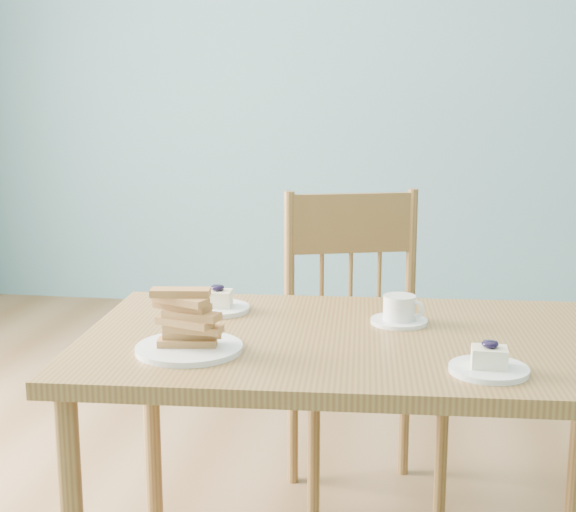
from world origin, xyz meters
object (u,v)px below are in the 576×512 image
(cheesecake_plate_far, at_px, (217,304))
(coffee_cup, at_px, (400,312))
(dining_chair, at_px, (361,348))
(biscotti_plate, at_px, (189,330))
(dining_table, at_px, (361,365))
(cheesecake_plate_near, at_px, (489,364))

(cheesecake_plate_far, distance_m, coffee_cup, 0.45)
(dining_chair, relative_size, cheesecake_plate_far, 5.75)
(biscotti_plate, bearing_deg, dining_chair, 65.83)
(biscotti_plate, bearing_deg, cheesecake_plate_far, 93.53)
(cheesecake_plate_far, xyz_separation_m, biscotti_plate, (0.02, -0.32, 0.03))
(dining_table, xyz_separation_m, dining_chair, (-0.04, 0.53, -0.13))
(cheesecake_plate_far, bearing_deg, cheesecake_plate_near, -29.59)
(dining_table, distance_m, coffee_cup, 0.17)
(cheesecake_plate_near, xyz_separation_m, cheesecake_plate_far, (-0.63, 0.36, 0.00))
(dining_table, xyz_separation_m, biscotti_plate, (-0.35, -0.17, 0.11))
(dining_table, relative_size, cheesecake_plate_far, 8.09)
(dining_chair, distance_m, biscotti_plate, 0.81)
(dining_table, bearing_deg, cheesecake_plate_far, 153.37)
(dining_chair, height_order, coffee_cup, dining_chair)
(dining_chair, relative_size, cheesecake_plate_near, 5.98)
(cheesecake_plate_far, height_order, biscotti_plate, biscotti_plate)
(cheesecake_plate_near, height_order, coffee_cup, coffee_cup)
(cheesecake_plate_far, height_order, coffee_cup, same)
(biscotti_plate, bearing_deg, coffee_cup, 33.33)
(cheesecake_plate_near, bearing_deg, dining_chair, 112.02)
(cheesecake_plate_far, relative_size, coffee_cup, 1.20)
(dining_chair, distance_m, cheesecake_plate_far, 0.55)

